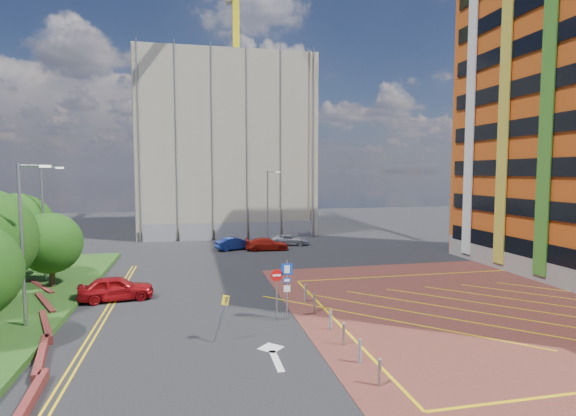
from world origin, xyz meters
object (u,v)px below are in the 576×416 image
object	(u,v)px
lamp_left_near	(23,238)
sign_cluster	(283,284)
car_red_back	(267,244)
warning_sign	(223,312)
car_red_left	(116,288)
car_silver_back	(290,240)
tree_c	(51,243)
car_blue_back	(235,243)
lamp_left_far	(44,218)
lamp_back	(268,203)
tree_d	(17,229)

from	to	relation	value
lamp_left_near	sign_cluster	world-z (taller)	lamp_left_near
sign_cluster	car_red_back	size ratio (longest dim) A/B	0.75
warning_sign	car_red_left	xyz separation A→B (m)	(-5.94, 8.31, -0.68)
lamp_left_near	sign_cluster	xyz separation A→B (m)	(12.72, -1.02, -2.71)
car_silver_back	tree_c	bearing A→B (deg)	142.60
tree_c	car_blue_back	world-z (taller)	tree_c
lamp_left_far	sign_cluster	xyz separation A→B (m)	(14.72, -11.02, -2.71)
lamp_left_far	lamp_back	size ratio (longest dim) A/B	1.00
sign_cluster	car_red_left	world-z (taller)	sign_cluster
lamp_left_near	car_silver_back	distance (m)	29.69
warning_sign	lamp_left_near	bearing A→B (deg)	159.48
lamp_left_near	car_silver_back	size ratio (longest dim) A/B	1.98
tree_d	lamp_left_near	size ratio (longest dim) A/B	0.76
tree_d	warning_sign	world-z (taller)	tree_d
car_red_left	car_blue_back	xyz separation A→B (m)	(8.82, 16.35, -0.10)
car_red_back	car_silver_back	xyz separation A→B (m)	(2.95, 2.78, -0.06)
warning_sign	car_red_left	world-z (taller)	warning_sign
car_silver_back	tree_d	bearing A→B (deg)	133.07
tree_d	lamp_left_near	distance (m)	11.76
tree_c	car_red_back	xyz separation A→B (m)	(16.45, 12.23, -2.57)
tree_c	car_red_left	size ratio (longest dim) A/B	1.11
warning_sign	car_red_back	world-z (taller)	warning_sign
lamp_left_far	lamp_back	xyz separation A→B (m)	(18.50, 16.00, -0.30)
tree_c	sign_cluster	bearing A→B (deg)	-33.16
sign_cluster	car_red_left	xyz separation A→B (m)	(-9.30, 5.82, -1.20)
sign_cluster	lamp_left_near	bearing A→B (deg)	175.44
lamp_left_near	lamp_left_far	xyz separation A→B (m)	(-2.00, 10.00, 0.00)
car_blue_back	lamp_left_far	bearing A→B (deg)	109.45
tree_c	car_red_left	world-z (taller)	tree_c
lamp_left_far	sign_cluster	bearing A→B (deg)	-36.82
warning_sign	car_red_back	bearing A→B (deg)	75.79
car_red_left	car_red_back	xyz separation A→B (m)	(11.95, 15.43, -0.13)
lamp_left_far	sign_cluster	distance (m)	18.58
lamp_left_far	car_silver_back	distance (m)	24.47
lamp_back	sign_cluster	bearing A→B (deg)	-97.97
car_red_back	warning_sign	bearing A→B (deg)	168.00
lamp_back	sign_cluster	world-z (taller)	lamp_back
car_blue_back	lamp_left_near	bearing A→B (deg)	131.33
tree_c	lamp_left_far	distance (m)	2.65
tree_c	warning_sign	world-z (taller)	tree_c
tree_d	car_red_back	distance (m)	21.77
sign_cluster	car_blue_back	size ratio (longest dim) A/B	0.81
tree_c	lamp_left_far	size ratio (longest dim) A/B	0.61
tree_d	lamp_left_far	size ratio (longest dim) A/B	0.76
tree_d	car_red_back	xyz separation A→B (m)	(19.45, 9.23, -3.25)
car_silver_back	lamp_left_far	bearing A→B (deg)	137.50
car_blue_back	car_red_left	bearing A→B (deg)	133.04
lamp_left_near	warning_sign	size ratio (longest dim) A/B	3.57
tree_c	car_red_left	bearing A→B (deg)	-35.39
tree_d	car_blue_back	size ratio (longest dim) A/B	1.54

